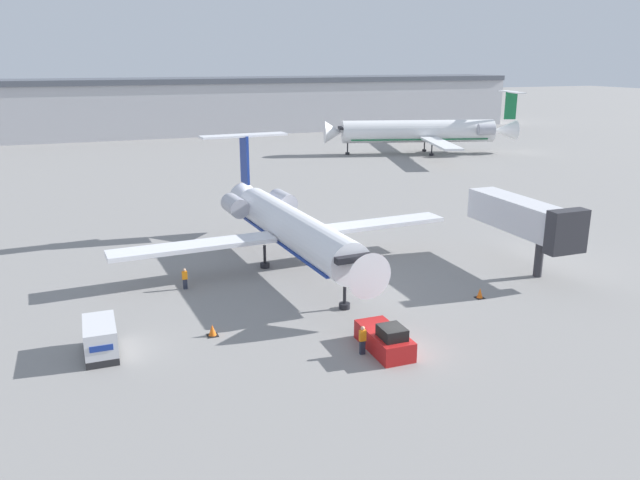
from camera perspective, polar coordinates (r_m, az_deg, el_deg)
The scene contains 11 objects.
ground_plane at distance 38.74m, azimuth 7.01°, elevation -10.17°, with size 600.00×600.00×0.00m, color gray.
terminal_building at distance 151.79m, azimuth -14.83°, elevation 11.69°, with size 180.00×16.80×12.84m.
airplane_main at distance 52.59m, azimuth -2.78°, elevation 1.28°, with size 29.86×26.89×10.02m.
pushback_tug at distance 38.66m, azimuth 5.93°, elevation -9.00°, with size 2.02×4.59×1.92m.
luggage_cart at distance 40.04m, azimuth -19.44°, elevation -8.51°, with size 1.86×3.80×2.04m.
worker_near_tug at distance 37.96m, azimuth 3.91°, elevation -9.06°, with size 0.40×0.25×1.81m.
worker_by_wing at distance 49.27m, azimuth -12.26°, elevation -3.44°, with size 0.40×0.24×1.67m.
traffic_cone_left at distance 41.05m, azimuth -9.82°, elevation -8.15°, with size 0.70×0.70×0.77m.
traffic_cone_right at distance 48.02m, azimuth 14.41°, elevation -4.75°, with size 0.63×0.63×0.78m.
airplane_parked_far_left at distance 119.16m, azimuth 9.35°, elevation 9.78°, with size 36.20×36.17×11.32m.
jet_bridge at distance 54.62m, azimuth 18.16°, elevation 1.97°, with size 3.20×11.84×6.19m.
Camera 1 is at (-16.60, -30.50, 17.16)m, focal length 35.00 mm.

